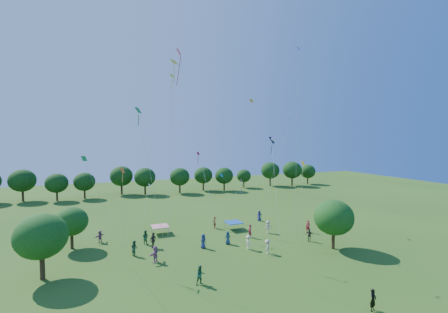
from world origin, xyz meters
TOP-DOWN VIEW (x-y plane):
  - near_tree_west at (-17.55, 14.87)m, footprint 4.56×4.56m
  - near_tree_north at (-15.89, 22.57)m, footprint 3.72×3.72m
  - near_tree_east at (12.76, 11.34)m, footprint 4.57×4.57m
  - treeline at (-1.73, 55.43)m, footprint 88.01×8.77m
  - tent_red_stripe at (-5.30, 24.38)m, footprint 2.20×2.20m
  - tent_blue at (4.81, 22.54)m, footprint 2.20×2.20m
  - man_in_black at (6.53, 0.02)m, footprint 0.72×0.59m
  - crowd_person_0 at (1.78, 17.29)m, footprint 0.79×0.44m
  - crowd_person_1 at (2.45, 24.07)m, footprint 0.73×0.77m
  - crowd_person_2 at (-4.34, 8.63)m, footprint 0.88×0.51m
  - crowd_person_3 at (8.59, 19.37)m, footprint 1.19×0.71m
  - crowd_person_4 at (-6.95, 19.29)m, footprint 1.14×1.08m
  - crowd_person_5 at (-12.87, 23.59)m, footprint 1.39×1.33m
  - crowd_person_6 at (10.42, 25.30)m, footprint 0.90×0.71m
  - crowd_person_7 at (5.42, 18.54)m, footprint 0.43×0.65m
  - crowd_person_8 at (-9.22, 17.65)m, footprint 0.82×0.96m
  - crowd_person_9 at (3.38, 14.78)m, footprint 0.51×1.11m
  - crowd_person_10 at (11.71, 14.45)m, footprint 0.93×1.00m
  - crowd_person_11 at (-7.35, 15.00)m, footprint 1.52×1.61m
  - crowd_person_12 at (-1.44, 17.05)m, footprint 0.77×0.95m
  - crowd_person_13 at (13.87, 17.55)m, footprint 0.69×0.74m
  - crowd_person_14 at (-7.65, 20.95)m, footprint 0.96×0.87m
  - crowd_person_15 at (4.78, 12.81)m, footprint 1.07×1.08m
  - pirate_kite at (8.99, 19.12)m, footprint 3.48×7.45m
  - red_high_kite at (-4.09, 14.74)m, footprint 4.26×2.07m
  - small_kite_0 at (-10.41, 15.63)m, footprint 0.57×0.82m
  - small_kite_1 at (9.92, 13.55)m, footprint 1.05×1.11m
  - small_kite_2 at (-4.23, 21.73)m, footprint 1.52×1.40m
  - small_kite_3 at (-8.84, 10.54)m, footprint 2.78×0.73m
  - small_kite_4 at (8.10, 12.22)m, footprint 1.15×1.72m
  - small_kite_5 at (4.96, 20.77)m, footprint 3.41×1.05m
  - small_kite_6 at (-6.55, 26.57)m, footprint 1.80×4.29m
  - small_kite_7 at (6.44, 27.70)m, footprint 6.40×2.61m
  - small_kite_8 at (0.15, 22.73)m, footprint 2.49×2.06m
  - small_kite_9 at (3.76, 14.36)m, footprint 2.14×1.64m
  - small_kite_10 at (-6.30, 10.40)m, footprint 1.25×0.77m
  - small_kite_11 at (-12.97, 12.73)m, footprint 3.60×3.21m
  - small_kite_12 at (14.13, 24.24)m, footprint 4.18×2.41m

SIDE VIEW (x-z plane):
  - crowd_person_5 at x=-12.87m, z-range 0.00..1.52m
  - crowd_person_0 at x=1.78m, z-range 0.00..1.59m
  - crowd_person_6 at x=10.42m, z-range 0.00..1.61m
  - crowd_person_15 at x=4.78m, z-range 0.00..1.61m
  - crowd_person_10 at x=11.71m, z-range 0.00..1.61m
  - man_in_black at x=6.53m, z-range 0.00..1.66m
  - crowd_person_13 at x=13.87m, z-range 0.00..1.68m
  - crowd_person_9 at x=3.38m, z-range 0.00..1.68m
  - crowd_person_12 at x=-1.44m, z-range 0.00..1.69m
  - crowd_person_3 at x=8.59m, z-range 0.00..1.70m
  - crowd_person_8 at x=-9.22m, z-range 0.00..1.71m
  - crowd_person_7 at x=5.42m, z-range 0.00..1.72m
  - crowd_person_2 at x=-4.34m, z-range 0.00..1.72m
  - crowd_person_14 at x=-7.65m, z-range 0.00..1.73m
  - crowd_person_1 at x=2.45m, z-range 0.00..1.74m
  - crowd_person_11 at x=-7.35m, z-range 0.00..1.75m
  - crowd_person_4 at x=-6.95m, z-range 0.00..1.85m
  - tent_red_stripe at x=-5.30m, z-range 0.49..1.59m
  - tent_blue at x=4.81m, z-range 0.49..1.59m
  - near_tree_north at x=-15.89m, z-range 0.78..5.71m
  - near_tree_east at x=12.76m, z-range 0.83..6.62m
  - near_tree_west at x=-17.55m, z-range 0.98..7.07m
  - treeline at x=-1.73m, z-range 0.70..7.48m
  - small_kite_6 at x=-6.55m, z-range 2.72..7.96m
  - small_kite_7 at x=6.44m, z-range 2.85..8.85m
  - small_kite_5 at x=4.96m, z-range 3.41..9.56m
  - small_kite_0 at x=-10.41m, z-range 4.26..12.95m
  - small_kite_1 at x=9.92m, z-range 4.31..13.28m
  - small_kite_8 at x=0.15m, z-range 4.10..13.96m
  - small_kite_11 at x=-12.97m, z-range 4.03..14.15m
  - pirate_kite at x=8.99m, z-range 6.50..18.42m
  - small_kite_3 at x=-8.84m, z-range 5.74..20.04m
  - small_kite_9 at x=3.76m, z-range 4.91..20.98m
  - small_kite_12 at x=14.13m, z-range 5.55..20.60m
  - small_kite_4 at x=8.10m, z-range 4.83..26.46m
  - small_kite_10 at x=-6.30m, z-range 6.86..25.47m
  - small_kite_2 at x=-4.23m, z-range 6.84..26.71m
  - red_high_kite at x=-4.09m, z-range 8.03..29.02m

